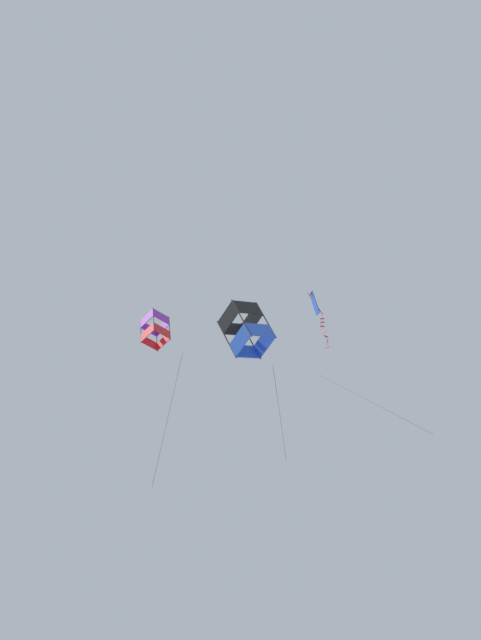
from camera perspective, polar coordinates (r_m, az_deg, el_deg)
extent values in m
cube|color=black|center=(29.15, 0.78, 0.04)|extent=(0.44, 1.05, 0.50)
cube|color=black|center=(28.53, -0.83, 0.17)|extent=(0.44, 1.05, 0.50)
cube|color=black|center=(29.12, -0.50, -0.60)|extent=(1.15, 0.22, 0.94)
cube|color=black|center=(28.57, 0.47, 0.82)|extent=(1.15, 0.22, 0.94)
cube|color=blue|center=(28.58, 1.59, -1.43)|extent=(0.44, 1.05, 0.50)
cube|color=blue|center=(27.94, -0.03, -1.33)|extent=(0.44, 1.05, 0.50)
cube|color=blue|center=(28.54, 0.29, -2.08)|extent=(1.15, 0.22, 0.94)
cube|color=blue|center=(27.98, 1.30, -0.67)|extent=(1.15, 0.22, 0.94)
cylinder|color=#332D28|center=(29.14, 0.69, -1.38)|extent=(0.76, 0.17, 1.49)
cylinder|color=#332D28|center=(28.59, 1.68, 0.01)|extent=(0.76, 0.17, 1.49)
cylinder|color=#332D28|center=(28.52, -0.92, -1.28)|extent=(0.76, 0.17, 1.49)
cylinder|color=#332D28|center=(27.95, 0.07, 0.15)|extent=(0.76, 0.17, 1.49)
cylinder|color=#47474C|center=(26.14, 2.53, -5.75)|extent=(0.28, 1.30, 5.47)
cube|color=blue|center=(35.58, 4.88, 1.09)|extent=(0.68, 1.16, 1.29)
cylinder|color=red|center=(35.59, 4.92, 1.10)|extent=(0.54, 0.18, 1.44)
cylinder|color=red|center=(35.67, 4.84, 1.20)|extent=(0.65, 0.88, 0.03)
cylinder|color=#47474C|center=(34.93, 5.39, 0.23)|extent=(0.01, 0.03, 0.29)
cube|color=red|center=(34.81, 5.39, 0.09)|extent=(0.16, 0.08, 0.06)
cylinder|color=#47474C|center=(34.69, 5.39, -0.03)|extent=(0.04, 0.05, 0.29)
cube|color=red|center=(34.56, 5.39, -0.15)|extent=(0.16, 0.11, 0.06)
cylinder|color=#47474C|center=(34.44, 5.39, -0.28)|extent=(0.02, 0.04, 0.29)
cube|color=red|center=(34.33, 5.39, -0.42)|extent=(0.17, 0.05, 0.06)
cylinder|color=#47474C|center=(34.22, 5.43, -0.58)|extent=(0.02, 0.05, 0.29)
cube|color=red|center=(34.12, 5.48, -0.74)|extent=(0.09, 0.16, 0.06)
cylinder|color=#47474C|center=(34.02, 5.55, -0.91)|extent=(0.01, 0.09, 0.29)
cube|color=red|center=(33.92, 5.63, -1.08)|extent=(0.17, 0.04, 0.06)
cylinder|color=#47474C|center=(33.82, 5.68, -1.24)|extent=(0.01, 0.05, 0.29)
cube|color=red|center=(33.71, 5.73, -1.40)|extent=(0.05, 0.17, 0.06)
cylinder|color=#47474C|center=(33.62, 5.72, -1.59)|extent=(0.07, 0.02, 0.29)
cube|color=red|center=(33.52, 5.71, -1.78)|extent=(0.12, 0.15, 0.06)
cylinder|color=#47474C|center=(33.68, 8.52, -5.32)|extent=(1.92, 4.23, 6.83)
cube|color=purple|center=(33.31, -5.13, -0.46)|extent=(0.38, 0.74, 0.41)
cube|color=purple|center=(32.97, -6.17, 0.12)|extent=(0.38, 0.74, 0.41)
cube|color=purple|center=(33.34, -6.06, -0.56)|extent=(0.77, 0.34, 0.52)
cube|color=purple|center=(32.94, -5.23, 0.22)|extent=(0.77, 0.34, 0.52)
cube|color=red|center=(32.76, -5.07, -1.39)|extent=(0.38, 0.74, 0.41)
cube|color=red|center=(32.41, -6.13, -0.81)|extent=(0.38, 0.74, 0.41)
cube|color=red|center=(32.79, -6.02, -1.49)|extent=(0.77, 0.34, 0.52)
cube|color=red|center=(32.38, -5.17, -0.71)|extent=(0.77, 0.34, 0.52)
cylinder|color=#332D28|center=(33.24, -5.52, -1.31)|extent=(0.20, 0.11, 1.23)
cylinder|color=#332D28|center=(32.83, -4.68, -0.53)|extent=(0.20, 0.11, 1.23)
cylinder|color=#332D28|center=(32.89, -6.56, -0.73)|extent=(0.20, 0.11, 1.23)
cylinder|color=#332D28|center=(32.49, -5.73, 0.05)|extent=(0.20, 0.11, 1.23)
cylinder|color=#47474C|center=(29.23, -4.70, -6.00)|extent=(0.92, 1.34, 8.02)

